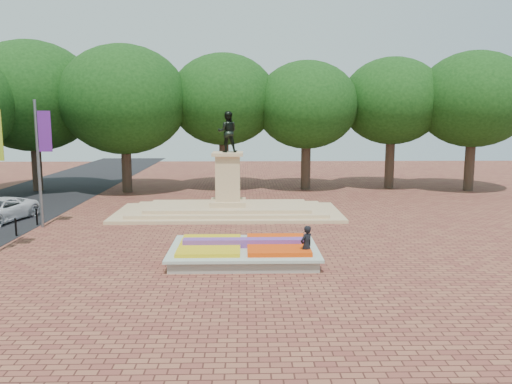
{
  "coord_description": "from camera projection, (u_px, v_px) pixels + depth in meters",
  "views": [
    {
      "loc": [
        1.06,
        -22.84,
        6.13
      ],
      "look_at": [
        1.63,
        2.83,
        2.2
      ],
      "focal_mm": 35.0,
      "sensor_mm": 36.0,
      "label": 1
    }
  ],
  "objects": [
    {
      "name": "monument",
      "position": [
        228.0,
        200.0,
        31.25
      ],
      "size": [
        14.0,
        6.0,
        6.4
      ],
      "color": "tan",
      "rests_on": "ground"
    },
    {
      "name": "pedestrian",
      "position": [
        306.0,
        246.0,
        20.41
      ],
      "size": [
        0.74,
        0.71,
        1.71
      ],
      "primitive_type": "imported",
      "rotation": [
        0.0,
        0.0,
        3.83
      ],
      "color": "black",
      "rests_on": "ground"
    },
    {
      "name": "tree_row_back",
      "position": [
        260.0,
        109.0,
        40.31
      ],
      "size": [
        44.8,
        8.8,
        10.43
      ],
      "color": "#392A1F",
      "rests_on": "ground"
    },
    {
      "name": "ground",
      "position": [
        223.0,
        247.0,
        23.48
      ],
      "size": [
        90.0,
        90.0,
        0.0
      ],
      "primitive_type": "plane",
      "color": "brown",
      "rests_on": "ground"
    },
    {
      "name": "flower_bed",
      "position": [
        244.0,
        251.0,
        21.47
      ],
      "size": [
        6.3,
        4.3,
        0.91
      ],
      "color": "gray",
      "rests_on": "ground"
    }
  ]
}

